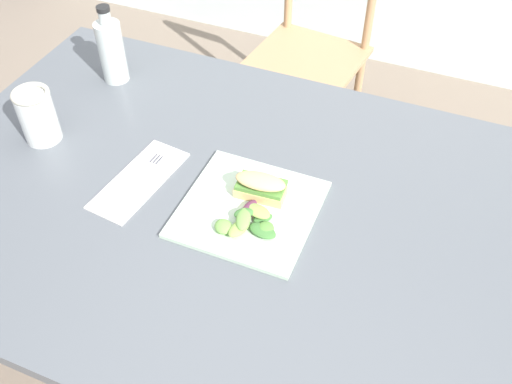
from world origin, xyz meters
name	(u,v)px	position (x,y,z in m)	size (l,w,h in m)	color
ground_plane	(260,379)	(0.00, 0.00, 0.00)	(8.45, 8.45, 0.00)	#7A6B5B
dining_table	(212,225)	(-0.14, 0.02, 0.63)	(1.37, 1.01, 0.74)	#51565B
chair_wooden_far	(310,53)	(-0.24, 1.11, 0.45)	(0.44, 0.44, 0.87)	tan
plate_lunch	(249,209)	(-0.03, 0.01, 0.74)	(0.29, 0.29, 0.01)	beige
sandwich_half_front	(261,186)	(-0.03, 0.05, 0.78)	(0.12, 0.07, 0.06)	#DBB270
salad_mixed_greens	(248,221)	(-0.02, -0.04, 0.76)	(0.14, 0.12, 0.03)	#3D7033
napkin_folded	(138,181)	(-0.30, 0.00, 0.74)	(0.11, 0.26, 0.00)	silver
fork_on_napkin	(142,175)	(-0.30, 0.01, 0.75)	(0.03, 0.19, 0.00)	silver
bottle_cold_brew	(112,54)	(-0.57, 0.33, 0.82)	(0.07, 0.07, 0.22)	black
mason_jar_iced_tea	(38,118)	(-0.60, 0.04, 0.80)	(0.09, 0.09, 0.14)	#995623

